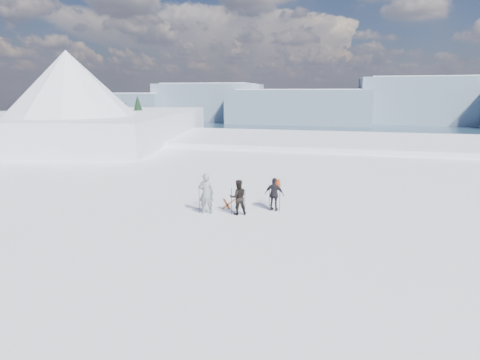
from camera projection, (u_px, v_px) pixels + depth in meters
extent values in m
plane|color=white|center=(321.00, 211.00, 73.60)|extent=(220.00, 208.01, 71.62)
cube|color=white|center=(316.00, 199.00, 42.75)|extent=(180.00, 16.00, 14.00)
plane|color=#254156|center=(331.00, 139.00, 293.73)|extent=(820.00, 820.00, 0.00)
cube|color=slate|center=(117.00, 107.00, 497.45)|extent=(150.00, 80.00, 34.00)
cube|color=white|center=(116.00, 96.00, 494.25)|extent=(127.50, 70.00, 8.00)
cube|color=slate|center=(210.00, 102.00, 496.17)|extent=(130.00, 80.00, 46.00)
cube|color=white|center=(209.00, 86.00, 491.60)|extent=(110.50, 70.00, 8.00)
cube|color=slate|center=(298.00, 107.00, 440.50)|extent=(160.00, 80.00, 38.00)
cube|color=white|center=(299.00, 93.00, 436.84)|extent=(136.00, 70.00, 8.00)
cube|color=slate|center=(422.00, 101.00, 434.28)|extent=(140.00, 80.00, 52.00)
cube|color=white|center=(425.00, 80.00, 429.03)|extent=(119.00, 70.00, 8.00)
cube|color=white|center=(90.00, 177.00, 47.11)|extent=(29.19, 35.68, 16.00)
cone|color=white|center=(70.00, 96.00, 38.45)|extent=(18.00, 18.00, 9.00)
cone|color=white|center=(72.00, 125.00, 50.69)|extent=(16.00, 16.00, 8.00)
cube|color=#2D2B28|center=(163.00, 194.00, 54.16)|extent=(21.55, 17.87, 14.25)
cone|color=black|center=(132.00, 167.00, 45.35)|extent=(5.04, 5.04, 9.00)
cone|color=black|center=(140.00, 144.00, 51.03)|extent=(7.28, 7.28, 13.00)
cone|color=black|center=(122.00, 154.00, 48.66)|extent=(6.16, 6.16, 11.00)
cone|color=black|center=(178.00, 155.00, 51.14)|extent=(5.60, 5.60, 10.00)
cone|color=black|center=(128.00, 145.00, 53.74)|extent=(6.72, 6.72, 12.00)
cone|color=black|center=(176.00, 159.00, 48.07)|extent=(5.60, 5.60, 10.00)
imported|color=gray|center=(206.00, 193.00, 16.83)|extent=(0.74, 0.55, 1.85)
imported|color=black|center=(238.00, 197.00, 16.69)|extent=(0.96, 0.87, 1.59)
imported|color=black|center=(274.00, 194.00, 17.23)|extent=(0.95, 0.50, 1.55)
cube|color=#F54617|center=(276.00, 172.00, 17.23)|extent=(0.35, 0.23, 0.45)
cylinder|color=black|center=(199.00, 200.00, 16.86)|extent=(0.02, 0.02, 1.28)
cylinder|color=black|center=(211.00, 200.00, 16.82)|extent=(0.02, 0.02, 1.26)
cylinder|color=black|center=(232.00, 201.00, 16.72)|extent=(0.02, 0.02, 1.21)
cylinder|color=black|center=(245.00, 203.00, 16.55)|extent=(0.02, 0.02, 1.19)
cylinder|color=black|center=(269.00, 197.00, 17.28)|extent=(0.02, 0.02, 1.24)
cylinder|color=black|center=(280.00, 197.00, 17.15)|extent=(0.02, 0.02, 1.32)
cube|color=black|center=(226.00, 204.00, 18.43)|extent=(0.81, 1.58, 0.03)
cube|color=black|center=(229.00, 204.00, 18.40)|extent=(0.26, 1.70, 0.03)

